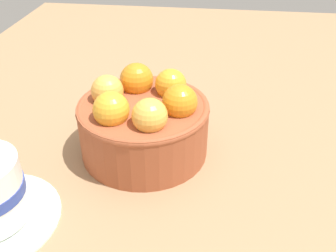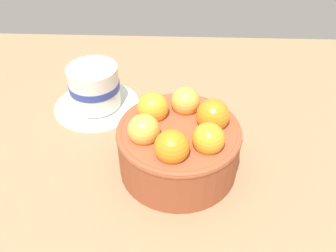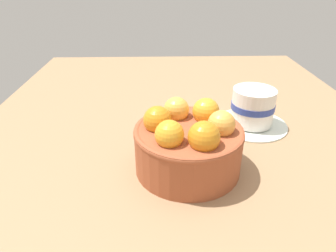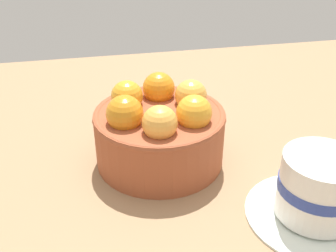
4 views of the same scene
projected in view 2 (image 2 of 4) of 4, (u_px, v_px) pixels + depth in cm
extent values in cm
cube|color=#997551|center=(177.00, 177.00, 53.14)|extent=(132.82, 82.30, 4.22)
cylinder|color=#9E4C2D|center=(177.00, 149.00, 49.52)|extent=(16.37, 16.37, 7.08)
torus|color=#9E4C2D|center=(178.00, 132.00, 47.50)|extent=(16.57, 16.57, 1.00)
sphere|color=orange|center=(212.00, 115.00, 47.62)|extent=(4.46, 4.46, 4.46)
sphere|color=#F7AA46|center=(184.00, 101.00, 50.04)|extent=(4.09, 4.09, 4.09)
sphere|color=gold|center=(152.00, 108.00, 48.93)|extent=(4.29, 4.29, 4.29)
sphere|color=#F1AF46|center=(143.00, 130.00, 45.40)|extent=(4.12, 4.12, 4.12)
sphere|color=orange|center=(171.00, 147.00, 42.99)|extent=(4.29, 4.29, 4.29)
sphere|color=gold|center=(207.00, 139.00, 44.10)|extent=(4.08, 4.08, 4.08)
cylinder|color=white|center=(96.00, 105.00, 62.74)|extent=(14.49, 14.49, 0.60)
cylinder|color=white|center=(93.00, 86.00, 60.28)|extent=(8.29, 8.29, 7.06)
cylinder|color=#2D4299|center=(93.00, 85.00, 60.17)|extent=(8.45, 8.45, 1.27)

